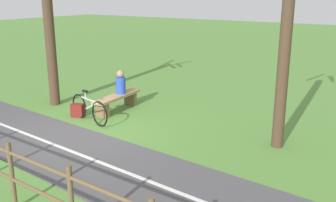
# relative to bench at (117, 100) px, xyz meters

# --- Properties ---
(ground_plane) EXTENTS (80.00, 80.00, 0.00)m
(ground_plane) POSITION_rel_bench_xyz_m (2.01, 0.54, -0.35)
(ground_plane) COLOR #548438
(paved_path) EXTENTS (5.04, 36.08, 0.02)m
(paved_path) POSITION_rel_bench_xyz_m (3.26, 4.54, -0.34)
(paved_path) COLOR #4C494C
(paved_path) RESTS_ON ground_plane
(path_centre_line) EXTENTS (2.40, 31.92, 0.00)m
(path_centre_line) POSITION_rel_bench_xyz_m (3.26, 4.54, -0.33)
(path_centre_line) COLOR silver
(path_centre_line) RESTS_ON paved_path
(bench) EXTENTS (1.97, 0.61, 0.50)m
(bench) POSITION_rel_bench_xyz_m (0.00, 0.00, 0.00)
(bench) COLOR #A88456
(bench) RESTS_ON ground_plane
(person_seated) EXTENTS (0.33, 0.33, 0.74)m
(person_seated) POSITION_rel_bench_xyz_m (-0.22, -0.02, 0.49)
(person_seated) COLOR #2847B7
(person_seated) RESTS_ON bench
(bicycle) EXTENTS (0.42, 1.72, 0.89)m
(bicycle) POSITION_rel_bench_xyz_m (1.25, 0.06, 0.03)
(bicycle) COLOR black
(bicycle) RESTS_ON ground_plane
(backpack) EXTENTS (0.36, 0.42, 0.40)m
(backpack) POSITION_rel_bench_xyz_m (1.11, -0.56, -0.16)
(backpack) COLOR maroon
(backpack) RESTS_ON ground_plane
(tree_by_path) EXTENTS (1.49, 1.34, 5.22)m
(tree_by_path) POSITION_rel_bench_xyz_m (0.61, -2.13, 2.06)
(tree_by_path) COLOR #473323
(tree_by_path) RESTS_ON ground_plane
(tree_far_left) EXTENTS (1.09, 1.10, 5.23)m
(tree_far_left) POSITION_rel_bench_xyz_m (0.04, 5.08, 2.01)
(tree_far_left) COLOR #473323
(tree_far_left) RESTS_ON ground_plane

